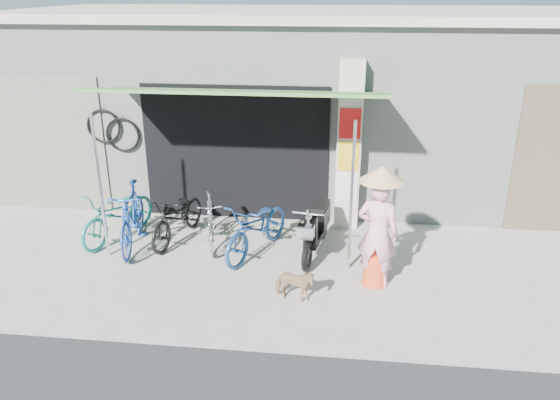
# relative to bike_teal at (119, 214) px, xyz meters

# --- Properties ---
(ground) EXTENTS (80.00, 80.00, 0.00)m
(ground) POSITION_rel_bike_teal_xyz_m (3.04, -1.38, -0.46)
(ground) COLOR #A9A298
(ground) RESTS_ON ground
(bicycle_shop) EXTENTS (12.30, 5.30, 3.66)m
(bicycle_shop) POSITION_rel_bike_teal_xyz_m (3.04, 3.71, 1.38)
(bicycle_shop) COLOR #A2A69E
(bicycle_shop) RESTS_ON ground
(shop_pillar) EXTENTS (0.42, 0.44, 3.00)m
(shop_pillar) POSITION_rel_bike_teal_xyz_m (3.89, 1.06, 1.04)
(shop_pillar) COLOR #BBB0A0
(shop_pillar) RESTS_ON ground
(awning) EXTENTS (4.60, 1.88, 2.72)m
(awning) POSITION_rel_bike_teal_xyz_m (2.14, 0.24, 2.06)
(awning) COLOR #3E6B30
(awning) RESTS_ON ground
(neighbour_left) EXTENTS (2.60, 0.06, 2.60)m
(neighbour_left) POSITION_rel_bike_teal_xyz_m (-1.96, 1.21, 0.84)
(neighbour_left) COLOR #6B665B
(neighbour_left) RESTS_ON ground
(bike_teal) EXTENTS (1.16, 1.84, 0.91)m
(bike_teal) POSITION_rel_bike_teal_xyz_m (0.00, 0.00, 0.00)
(bike_teal) COLOR #1C806F
(bike_teal) RESTS_ON ground
(bike_blue) EXTENTS (0.80, 1.85, 1.08)m
(bike_blue) POSITION_rel_bike_teal_xyz_m (0.35, -0.27, 0.08)
(bike_blue) COLOR #22489C
(bike_blue) RESTS_ON ground
(bike_black) EXTENTS (0.93, 1.75, 0.87)m
(bike_black) POSITION_rel_bike_teal_xyz_m (1.03, 0.06, -0.02)
(bike_black) COLOR black
(bike_black) RESTS_ON ground
(bike_silver) EXTENTS (0.76, 1.51, 0.87)m
(bike_silver) POSITION_rel_bike_teal_xyz_m (1.62, -0.05, -0.02)
(bike_silver) COLOR #A6A6AA
(bike_silver) RESTS_ON ground
(bike_navy) EXTENTS (1.27, 1.89, 0.94)m
(bike_navy) POSITION_rel_bike_teal_xyz_m (2.47, -0.29, 0.02)
(bike_navy) COLOR navy
(bike_navy) RESTS_ON ground
(street_dog) EXTENTS (0.64, 0.38, 0.51)m
(street_dog) POSITION_rel_bike_teal_xyz_m (3.18, -1.66, -0.20)
(street_dog) COLOR tan
(street_dog) RESTS_ON ground
(moped) EXTENTS (0.55, 1.69, 0.96)m
(moped) POSITION_rel_bike_teal_xyz_m (3.41, -0.15, -0.02)
(moped) COLOR black
(moped) RESTS_ON ground
(nun) EXTENTS (0.69, 0.64, 1.83)m
(nun) POSITION_rel_bike_teal_xyz_m (4.32, -1.05, 0.44)
(nun) COLOR pink
(nun) RESTS_ON ground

